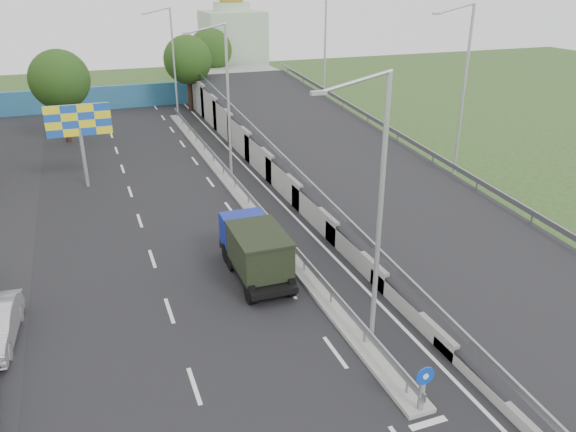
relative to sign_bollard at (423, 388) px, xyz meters
name	(u,v)px	position (x,y,z in m)	size (l,w,h in m)	color
road_surface	(204,219)	(-3.00, 17.83, -1.03)	(26.00, 90.00, 0.04)	black
median	(235,188)	(0.00, 21.83, -0.93)	(1.00, 44.00, 0.20)	gray
overpass_ramp	(340,152)	(7.50, 21.83, 0.72)	(10.00, 50.00, 3.50)	gray
median_guardrail	(235,179)	(0.00, 21.83, -0.28)	(0.09, 44.00, 0.71)	gray
sign_bollard	(423,388)	(0.00, 0.00, 0.00)	(0.64, 0.23, 1.67)	black
lamp_post_near	(376,204)	(0.11, 3.83, 4.77)	(2.74, 0.18, 10.08)	#B2B5B7
lamp_post_mid	(225,95)	(0.11, 23.83, 4.77)	(2.74, 0.18, 10.08)	#B2B5B7
lamp_post_far	(172,57)	(0.11, 43.83, 4.77)	(2.74, 0.18, 10.08)	#B2B5B7
blue_wall	(126,96)	(-4.00, 49.83, 0.17)	(30.00, 0.50, 2.40)	#236C82
church	(233,43)	(10.00, 57.83, 4.28)	(7.00, 7.00, 13.80)	#B2CCAD
billboard	(79,125)	(-9.00, 25.83, 3.15)	(4.00, 0.24, 5.50)	#B2B5B7
tree_left_mid	(60,80)	(-10.00, 37.83, 4.14)	(4.80, 4.80, 7.60)	black
tree_median_far	(188,60)	(2.00, 45.83, 4.14)	(4.80, 4.80, 7.60)	black
tree_ramp_far	(211,50)	(6.00, 52.83, 4.14)	(4.80, 4.80, 7.60)	black
dump_truck	(255,248)	(-2.20, 10.49, 0.37)	(2.30, 5.77, 2.53)	black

